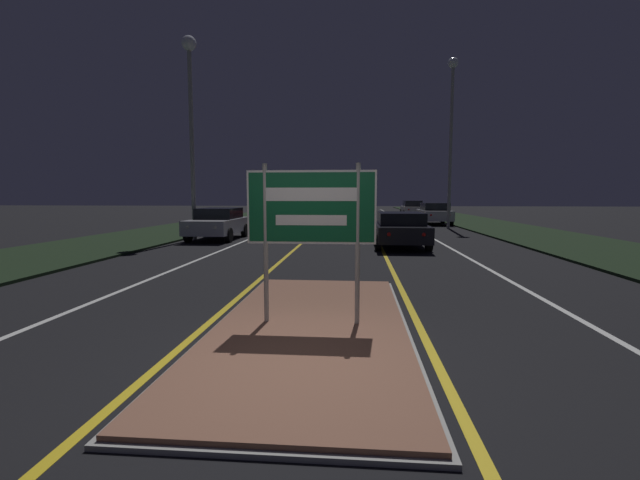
{
  "coord_description": "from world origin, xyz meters",
  "views": [
    {
      "loc": [
        0.65,
        -4.62,
        1.96
      ],
      "look_at": [
        0.0,
        3.0,
        1.17
      ],
      "focal_mm": 24.0,
      "sensor_mm": 36.0,
      "label": 1
    }
  ],
  "objects_px": {
    "car_approaching_1": "(304,214)",
    "streetlight_left_near": "(190,97)",
    "streetlight_right_near": "(452,114)",
    "car_receding_1": "(434,213)",
    "car_approaching_0": "(218,223)",
    "car_approaching_2": "(291,209)",
    "highway_sign": "(311,214)",
    "car_receding_2": "(412,208)",
    "car_receding_0": "(400,228)"
  },
  "relations": [
    {
      "from": "car_receding_1",
      "to": "car_approaching_0",
      "type": "relative_size",
      "value": 1.11
    },
    {
      "from": "streetlight_left_near",
      "to": "car_approaching_0",
      "type": "bearing_deg",
      "value": 21.79
    },
    {
      "from": "car_receding_0",
      "to": "car_approaching_2",
      "type": "xyz_separation_m",
      "value": [
        -7.87,
        23.44,
        0.05
      ]
    },
    {
      "from": "highway_sign",
      "to": "car_receding_0",
      "type": "height_order",
      "value": "highway_sign"
    },
    {
      "from": "car_approaching_1",
      "to": "car_approaching_2",
      "type": "bearing_deg",
      "value": 103.1
    },
    {
      "from": "car_receding_0",
      "to": "car_approaching_2",
      "type": "distance_m",
      "value": 24.73
    },
    {
      "from": "car_approaching_0",
      "to": "car_approaching_2",
      "type": "height_order",
      "value": "car_approaching_2"
    },
    {
      "from": "car_approaching_2",
      "to": "car_receding_2",
      "type": "bearing_deg",
      "value": 3.87
    },
    {
      "from": "highway_sign",
      "to": "car_approaching_2",
      "type": "distance_m",
      "value": 34.49
    },
    {
      "from": "car_receding_0",
      "to": "car_approaching_0",
      "type": "relative_size",
      "value": 1.09
    },
    {
      "from": "streetlight_left_near",
      "to": "car_approaching_1",
      "type": "relative_size",
      "value": 1.88
    },
    {
      "from": "highway_sign",
      "to": "car_approaching_2",
      "type": "xyz_separation_m",
      "value": [
        -5.54,
        34.03,
        -0.94
      ]
    },
    {
      "from": "streetlight_left_near",
      "to": "car_receding_1",
      "type": "distance_m",
      "value": 18.09
    },
    {
      "from": "car_receding_1",
      "to": "car_receding_2",
      "type": "bearing_deg",
      "value": 90.82
    },
    {
      "from": "highway_sign",
      "to": "car_approaching_1",
      "type": "distance_m",
      "value": 22.69
    },
    {
      "from": "streetlight_left_near",
      "to": "streetlight_right_near",
      "type": "distance_m",
      "value": 15.07
    },
    {
      "from": "streetlight_left_near",
      "to": "car_receding_0",
      "type": "xyz_separation_m",
      "value": [
        8.91,
        -1.81,
        -5.54
      ]
    },
    {
      "from": "car_receding_2",
      "to": "car_approaching_0",
      "type": "bearing_deg",
      "value": -117.55
    },
    {
      "from": "highway_sign",
      "to": "car_approaching_1",
      "type": "height_order",
      "value": "highway_sign"
    },
    {
      "from": "highway_sign",
      "to": "car_approaching_2",
      "type": "relative_size",
      "value": 0.49
    },
    {
      "from": "car_approaching_1",
      "to": "streetlight_left_near",
      "type": "bearing_deg",
      "value": -110.24
    },
    {
      "from": "streetlight_left_near",
      "to": "car_approaching_2",
      "type": "height_order",
      "value": "streetlight_left_near"
    },
    {
      "from": "streetlight_right_near",
      "to": "car_approaching_0",
      "type": "height_order",
      "value": "streetlight_right_near"
    },
    {
      "from": "car_receding_1",
      "to": "car_approaching_0",
      "type": "distance_m",
      "value": 16.28
    },
    {
      "from": "car_receding_0",
      "to": "car_receding_1",
      "type": "bearing_deg",
      "value": 74.77
    },
    {
      "from": "car_approaching_2",
      "to": "streetlight_right_near",
      "type": "bearing_deg",
      "value": -49.32
    },
    {
      "from": "car_approaching_1",
      "to": "car_approaching_2",
      "type": "xyz_separation_m",
      "value": [
        -2.69,
        11.54,
        -0.01
      ]
    },
    {
      "from": "streetlight_left_near",
      "to": "car_approaching_2",
      "type": "xyz_separation_m",
      "value": [
        1.03,
        21.63,
        -5.49
      ]
    },
    {
      "from": "streetlight_left_near",
      "to": "streetlight_right_near",
      "type": "relative_size",
      "value": 0.88
    },
    {
      "from": "streetlight_right_near",
      "to": "car_receding_1",
      "type": "height_order",
      "value": "streetlight_right_near"
    },
    {
      "from": "streetlight_right_near",
      "to": "car_receding_2",
      "type": "relative_size",
      "value": 2.33
    },
    {
      "from": "car_approaching_1",
      "to": "streetlight_right_near",
      "type": "bearing_deg",
      "value": -13.29
    },
    {
      "from": "car_receding_2",
      "to": "car_approaching_2",
      "type": "relative_size",
      "value": 0.9
    },
    {
      "from": "car_approaching_2",
      "to": "streetlight_left_near",
      "type": "bearing_deg",
      "value": -92.74
    },
    {
      "from": "car_approaching_0",
      "to": "car_approaching_2",
      "type": "relative_size",
      "value": 0.89
    },
    {
      "from": "car_receding_0",
      "to": "car_receding_1",
      "type": "distance_m",
      "value": 14.08
    },
    {
      "from": "highway_sign",
      "to": "car_receding_0",
      "type": "xyz_separation_m",
      "value": [
        2.33,
        10.59,
        -0.99
      ]
    },
    {
      "from": "highway_sign",
      "to": "streetlight_right_near",
      "type": "relative_size",
      "value": 0.23
    },
    {
      "from": "streetlight_left_near",
      "to": "streetlight_right_near",
      "type": "bearing_deg",
      "value": 31.83
    },
    {
      "from": "car_receding_2",
      "to": "car_approaching_2",
      "type": "xyz_separation_m",
      "value": [
        -11.42,
        -0.77,
        -0.05
      ]
    },
    {
      "from": "car_receding_2",
      "to": "car_approaching_1",
      "type": "xyz_separation_m",
      "value": [
        -8.73,
        -12.31,
        -0.04
      ]
    },
    {
      "from": "highway_sign",
      "to": "car_receding_0",
      "type": "relative_size",
      "value": 0.51
    },
    {
      "from": "streetlight_right_near",
      "to": "car_approaching_0",
      "type": "xyz_separation_m",
      "value": [
        -11.83,
        -7.56,
        -6.07
      ]
    },
    {
      "from": "car_receding_0",
      "to": "car_approaching_0",
      "type": "xyz_separation_m",
      "value": [
        -7.94,
        2.2,
        0.04
      ]
    },
    {
      "from": "highway_sign",
      "to": "streetlight_left_near",
      "type": "relative_size",
      "value": 0.26
    },
    {
      "from": "car_approaching_1",
      "to": "car_receding_2",
      "type": "bearing_deg",
      "value": 54.65
    },
    {
      "from": "highway_sign",
      "to": "car_approaching_1",
      "type": "bearing_deg",
      "value": 97.23
    },
    {
      "from": "car_receding_2",
      "to": "streetlight_left_near",
      "type": "bearing_deg",
      "value": -119.07
    },
    {
      "from": "car_receding_1",
      "to": "car_approaching_1",
      "type": "relative_size",
      "value": 1.0
    },
    {
      "from": "car_receding_2",
      "to": "car_approaching_2",
      "type": "height_order",
      "value": "car_receding_2"
    }
  ]
}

